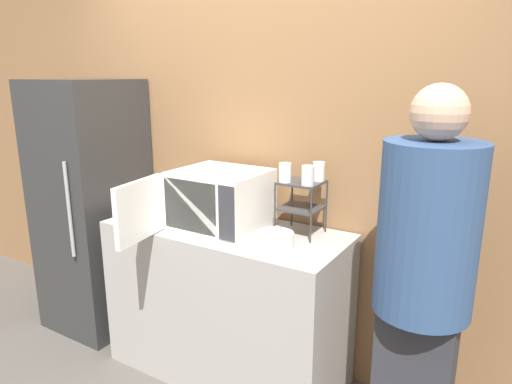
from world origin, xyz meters
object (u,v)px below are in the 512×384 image
bowl (275,239)px  refrigerator (92,207)px  microwave (217,200)px  dish_rack (301,197)px  glass_back_right (319,171)px  glass_front_left (285,173)px  person (424,271)px  glass_front_right (308,176)px

bowl → refrigerator: bearing=176.3°
microwave → dish_rack: bearing=18.6°
glass_back_right → refrigerator: (-1.63, -0.20, -0.40)m
glass_front_left → glass_back_right: bearing=41.2°
glass_front_left → person: person is taller
microwave → bowl: 0.45m
dish_rack → person: (0.71, -0.26, -0.17)m
dish_rack → person: person is taller
microwave → glass_front_right: bearing=9.8°
glass_front_right → person: person is taller
glass_front_right → refrigerator: (-1.63, -0.07, -0.40)m
glass_front_left → glass_back_right: (0.14, 0.12, 0.00)m
bowl → person: bearing=-1.6°
dish_rack → glass_front_right: glass_front_right is taller
microwave → dish_rack: microwave is taller
glass_back_right → microwave: bearing=-157.7°
bowl → dish_rack: bearing=83.2°
person → glass_back_right: bearing=153.5°
microwave → bowl: microwave is taller
glass_back_right → glass_front_right: same height
bowl → microwave: bearing=168.9°
bowl → glass_back_right: bearing=71.8°
dish_rack → bowl: size_ratio=1.52×
glass_back_right → bowl: (-0.10, -0.30, -0.31)m
glass_front_right → bowl: glass_front_right is taller
glass_front_left → glass_back_right: 0.18m
glass_back_right → refrigerator: bearing=-173.0°
dish_rack → glass_back_right: size_ratio=2.89×
microwave → glass_front_right: size_ratio=7.89×
microwave → glass_front_right: 0.56m
glass_back_right → dish_rack: bearing=-138.6°
glass_front_right → dish_rack: bearing=135.4°
person → microwave: bearing=174.9°
glass_front_right → bowl: size_ratio=0.53×
glass_front_left → glass_front_right: 0.13m
glass_front_left → refrigerator: 1.55m
glass_front_right → person: size_ratio=0.06×
microwave → person: person is taller
dish_rack → bowl: dish_rack is taller
glass_front_right → refrigerator: bearing=-177.4°
bowl → person: size_ratio=0.11×
glass_front_right → refrigerator: size_ratio=0.06×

